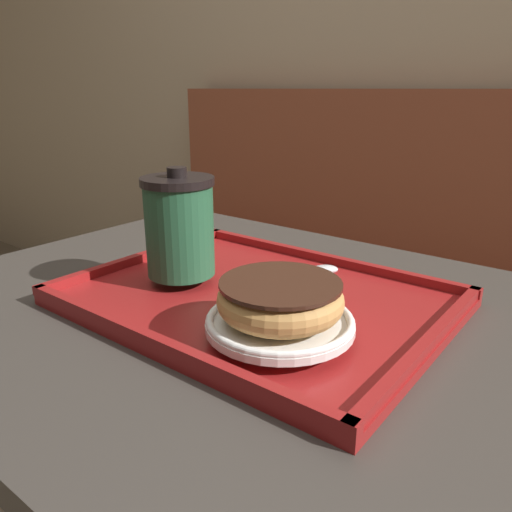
{
  "coord_description": "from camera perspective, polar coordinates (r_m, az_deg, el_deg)",
  "views": [
    {
      "loc": [
        0.35,
        -0.44,
        1.0
      ],
      "look_at": [
        -0.0,
        0.01,
        0.81
      ],
      "focal_mm": 35.0,
      "sensor_mm": 36.0,
      "label": 1
    }
  ],
  "objects": [
    {
      "name": "booth_bench",
      "position": [
        1.61,
        10.99,
        -6.99
      ],
      "size": [
        1.6,
        0.44,
        1.0
      ],
      "color": "brown",
      "rests_on": "ground_plane"
    },
    {
      "name": "cafe_table",
      "position": [
        0.71,
        -0.25,
        -18.64
      ],
      "size": [
        0.9,
        0.66,
        0.75
      ],
      "color": "#38332D",
      "rests_on": "ground_plane"
    },
    {
      "name": "serving_tray",
      "position": [
        0.62,
        -0.0,
        -4.97
      ],
      "size": [
        0.44,
        0.34,
        0.02
      ],
      "color": "maroon",
      "rests_on": "cafe_table"
    },
    {
      "name": "coffee_cup_front",
      "position": [
        0.65,
        -8.74,
        3.41
      ],
      "size": [
        0.09,
        0.09,
        0.14
      ],
      "color": "#235638",
      "rests_on": "serving_tray"
    },
    {
      "name": "plate_with_chocolate_donut",
      "position": [
        0.51,
        2.74,
        -7.53
      ],
      "size": [
        0.15,
        0.15,
        0.01
      ],
      "color": "white",
      "rests_on": "serving_tray"
    },
    {
      "name": "donut_chocolate_glazed",
      "position": [
        0.5,
        2.79,
        -4.88
      ],
      "size": [
        0.13,
        0.13,
        0.04
      ],
      "color": "tan",
      "rests_on": "plate_with_chocolate_donut"
    },
    {
      "name": "spoon",
      "position": [
        0.66,
        6.25,
        -1.66
      ],
      "size": [
        0.11,
        0.1,
        0.01
      ],
      "rotation": [
        0.0,
        0.0,
        0.73
      ],
      "color": "silver",
      "rests_on": "serving_tray"
    }
  ]
}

